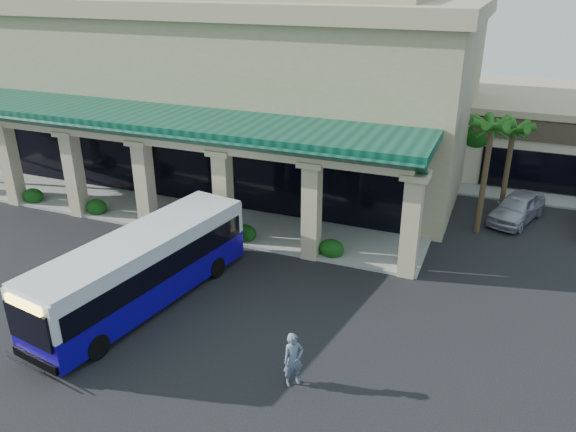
% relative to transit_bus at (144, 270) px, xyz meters
% --- Properties ---
extents(ground, '(110.00, 110.00, 0.00)m').
position_rel_transit_bus_xyz_m(ground, '(3.32, 1.00, -1.49)').
color(ground, black).
extents(main_building, '(30.80, 14.80, 11.35)m').
position_rel_transit_bus_xyz_m(main_building, '(-4.68, 17.00, 4.19)').
color(main_building, tan).
rests_on(main_building, ground).
extents(arcade, '(30.00, 6.20, 5.70)m').
position_rel_transit_bus_xyz_m(arcade, '(-4.68, 7.80, 1.36)').
color(arcade, '#09392B').
rests_on(arcade, ground).
extents(palm_0, '(2.40, 2.40, 6.60)m').
position_rel_transit_bus_xyz_m(palm_0, '(11.82, 12.00, 1.81)').
color(palm_0, '#1E5316').
rests_on(palm_0, ground).
extents(palm_1, '(2.40, 2.40, 5.80)m').
position_rel_transit_bus_xyz_m(palm_1, '(12.82, 15.00, 1.41)').
color(palm_1, '#1E5316').
rests_on(palm_1, ground).
extents(broadleaf_tree, '(2.60, 2.60, 4.81)m').
position_rel_transit_bus_xyz_m(broadleaf_tree, '(10.82, 20.00, 0.92)').
color(broadleaf_tree, '#0E3B0D').
rests_on(broadleaf_tree, ground).
extents(transit_bus, '(4.19, 10.92, 2.98)m').
position_rel_transit_bus_xyz_m(transit_bus, '(0.00, 0.00, 0.00)').
color(transit_bus, '#12048C').
rests_on(transit_bus, ground).
extents(pedestrian, '(0.80, 0.81, 1.89)m').
position_rel_transit_bus_xyz_m(pedestrian, '(7.28, -2.34, -0.55)').
color(pedestrian, slate).
rests_on(pedestrian, ground).
extents(car_silver, '(3.22, 4.81, 1.52)m').
position_rel_transit_bus_xyz_m(car_silver, '(13.61, 14.23, -0.73)').
color(car_silver, '#A2A0B2').
rests_on(car_silver, ground).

